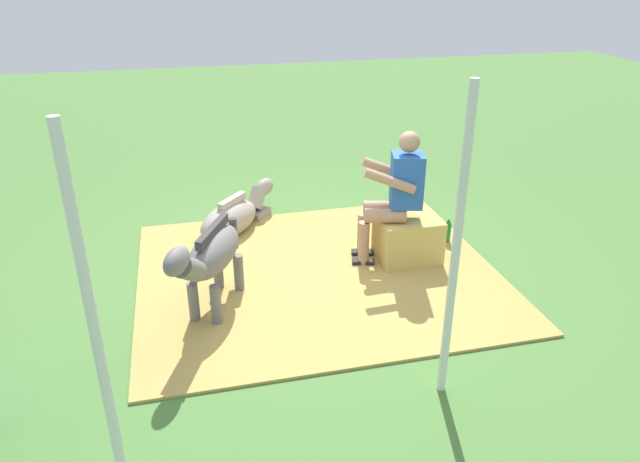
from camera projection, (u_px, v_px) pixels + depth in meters
ground_plane at (305, 270)px, 5.85m from camera, size 24.00×24.00×0.00m
hay_patch at (318, 273)px, 5.77m from camera, size 3.42×2.98×0.02m
hay_bale at (408, 239)px, 5.94m from camera, size 0.60×0.49×0.47m
person_seated at (394, 192)px, 5.71m from camera, size 0.71×0.52×1.35m
pony_standing at (210, 256)px, 4.95m from camera, size 0.77×1.25×0.90m
pony_lying at (234, 216)px, 6.58m from camera, size 1.08×1.19×0.42m
soda_bottle at (448, 231)px, 6.32m from camera, size 0.07×0.07×0.30m
tent_pole_left at (456, 253)px, 3.79m from camera, size 0.06×0.06×2.21m
tent_pole_right at (95, 329)px, 3.01m from camera, size 0.06×0.06×2.21m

